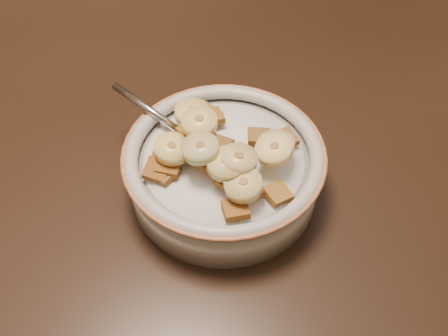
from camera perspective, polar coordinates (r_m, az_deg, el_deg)
name	(u,v)px	position (r m, az deg, el deg)	size (l,w,h in m)	color
table	(107,102)	(0.64, -11.77, 6.57)	(1.40, 0.90, 0.04)	black
cereal_bowl	(224,175)	(0.51, 0.00, -0.70)	(0.17, 0.17, 0.04)	#ADAAA0
milk	(224,160)	(0.49, 0.00, 0.81)	(0.14, 0.14, 0.00)	white
spoon	(199,144)	(0.50, -2.57, 2.50)	(0.03, 0.04, 0.01)	#B6B7C1
cereal_square_0	(209,116)	(0.52, -1.55, 5.31)	(0.02, 0.02, 0.01)	#9D6C1E
cereal_square_1	(236,209)	(0.45, 1.18, -4.20)	(0.02, 0.02, 0.01)	brown
cereal_square_2	(173,150)	(0.49, -5.25, 1.86)	(0.02, 0.02, 0.01)	brown
cereal_square_3	(164,173)	(0.48, -6.14, -0.54)	(0.02, 0.02, 0.01)	olive
cereal_square_4	(219,146)	(0.47, -0.56, 2.29)	(0.02, 0.02, 0.01)	brown
cereal_square_5	(165,161)	(0.49, -5.97, 0.68)	(0.02, 0.02, 0.01)	brown
cereal_square_6	(168,166)	(0.48, -5.70, 0.17)	(0.02, 0.02, 0.01)	#945818
cereal_square_7	(268,143)	(0.49, 4.45, 2.53)	(0.02, 0.02, 0.01)	brown
cereal_square_8	(190,133)	(0.49, -3.44, 3.61)	(0.02, 0.02, 0.01)	#9C6E21
cereal_square_9	(277,193)	(0.46, 5.45, -2.59)	(0.02, 0.02, 0.01)	brown
cereal_square_10	(230,180)	(0.46, 0.57, -1.26)	(0.02, 0.02, 0.01)	#996725
cereal_square_11	(157,170)	(0.48, -6.86, -0.20)	(0.02, 0.02, 0.01)	brown
cereal_square_12	(284,139)	(0.50, 6.12, 2.91)	(0.02, 0.02, 0.01)	brown
cereal_square_13	(193,115)	(0.52, -3.17, 5.38)	(0.02, 0.02, 0.01)	#965C30
cereal_square_14	(231,155)	(0.47, 0.75, 1.33)	(0.02, 0.02, 0.01)	brown
cereal_square_15	(189,151)	(0.48, -3.58, 1.77)	(0.02, 0.02, 0.01)	#965E2D
cereal_square_16	(259,137)	(0.49, 3.62, 3.17)	(0.02, 0.02, 0.01)	brown
cereal_square_17	(250,189)	(0.46, 2.71, -2.14)	(0.02, 0.02, 0.01)	brown
cereal_square_18	(212,117)	(0.51, -1.26, 5.22)	(0.02, 0.02, 0.01)	#8C5E1C
cereal_square_19	(211,156)	(0.47, -1.31, 1.21)	(0.02, 0.02, 0.01)	brown
cereal_square_20	(212,165)	(0.47, -1.21, 0.35)	(0.02, 0.02, 0.01)	brown
cereal_square_21	(169,156)	(0.48, -5.61, 1.21)	(0.02, 0.02, 0.01)	#996721
cereal_square_22	(203,111)	(0.53, -2.10, 5.82)	(0.02, 0.02, 0.01)	brown
banana_slice_0	(172,149)	(0.48, -5.30, 1.95)	(0.03, 0.03, 0.01)	#D8C06C
banana_slice_1	(276,145)	(0.48, 5.35, 2.38)	(0.03, 0.03, 0.01)	#D2C47B
banana_slice_2	(199,122)	(0.48, -2.53, 4.66)	(0.03, 0.03, 0.01)	#FDDE7C
banana_slice_3	(239,159)	(0.46, 1.52, 0.90)	(0.03, 0.03, 0.01)	tan
banana_slice_4	(192,113)	(0.50, -3.27, 5.60)	(0.03, 0.03, 0.01)	#F9D887
banana_slice_5	(200,149)	(0.46, -2.41, 1.98)	(0.03, 0.03, 0.01)	#CCC280
banana_slice_6	(225,164)	(0.45, 0.15, 0.41)	(0.03, 0.03, 0.01)	#D5C16A
banana_slice_7	(243,185)	(0.45, 1.98, -1.73)	(0.03, 0.03, 0.01)	#DFC374
banana_slice_8	(274,150)	(0.47, 5.10, 1.85)	(0.03, 0.03, 0.01)	#F9E691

